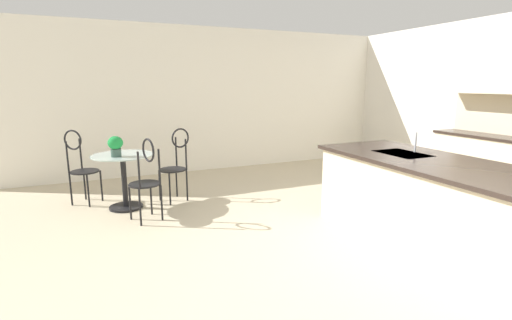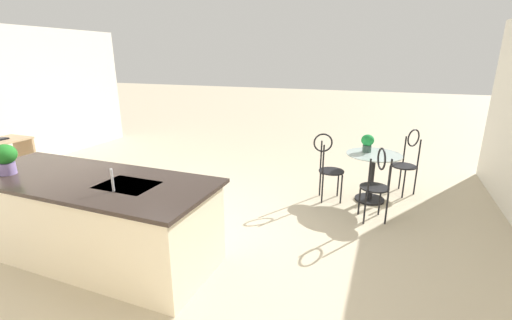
{
  "view_description": "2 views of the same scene",
  "coord_description": "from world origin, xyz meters",
  "px_view_note": "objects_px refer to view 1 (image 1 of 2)",
  "views": [
    {
      "loc": [
        2.74,
        -2.22,
        1.66
      ],
      "look_at": [
        -0.8,
        -0.65,
        0.87
      ],
      "focal_mm": 26.17,
      "sensor_mm": 36.0,
      "label": 1
    },
    {
      "loc": [
        -2.56,
        3.29,
        2.12
      ],
      "look_at": [
        -1.37,
        0.26,
        1.13
      ],
      "focal_mm": 23.97,
      "sensor_mm": 36.0,
      "label": 2
    }
  ],
  "objects_px": {
    "bistro_table": "(124,176)",
    "chair_near_window": "(146,176)",
    "chair_by_island": "(81,163)",
    "potted_plant_on_table": "(115,145)",
    "chair_toward_desk": "(176,161)"
  },
  "relations": [
    {
      "from": "chair_toward_desk",
      "to": "potted_plant_on_table",
      "type": "distance_m",
      "value": 0.89
    },
    {
      "from": "bistro_table",
      "to": "chair_near_window",
      "type": "height_order",
      "value": "chair_near_window"
    },
    {
      "from": "bistro_table",
      "to": "potted_plant_on_table",
      "type": "distance_m",
      "value": 0.47
    },
    {
      "from": "potted_plant_on_table",
      "to": "chair_toward_desk",
      "type": "bearing_deg",
      "value": 103.94
    },
    {
      "from": "chair_near_window",
      "to": "chair_by_island",
      "type": "xyz_separation_m",
      "value": [
        -1.12,
        -0.74,
        0.0
      ]
    },
    {
      "from": "chair_toward_desk",
      "to": "potted_plant_on_table",
      "type": "height_order",
      "value": "chair_toward_desk"
    },
    {
      "from": "chair_by_island",
      "to": "potted_plant_on_table",
      "type": "xyz_separation_m",
      "value": [
        0.6,
        0.44,
        0.32
      ]
    },
    {
      "from": "bistro_table",
      "to": "potted_plant_on_table",
      "type": "height_order",
      "value": "potted_plant_on_table"
    },
    {
      "from": "chair_near_window",
      "to": "chair_by_island",
      "type": "distance_m",
      "value": 1.34
    },
    {
      "from": "chair_near_window",
      "to": "chair_toward_desk",
      "type": "distance_m",
      "value": 0.88
    },
    {
      "from": "chair_near_window",
      "to": "chair_toward_desk",
      "type": "bearing_deg",
      "value": 144.72
    },
    {
      "from": "chair_near_window",
      "to": "potted_plant_on_table",
      "type": "relative_size",
      "value": 3.91
    },
    {
      "from": "chair_toward_desk",
      "to": "chair_by_island",
      "type": "bearing_deg",
      "value": -107.73
    },
    {
      "from": "chair_by_island",
      "to": "potted_plant_on_table",
      "type": "relative_size",
      "value": 3.91
    },
    {
      "from": "chair_by_island",
      "to": "chair_toward_desk",
      "type": "bearing_deg",
      "value": 72.27
    }
  ]
}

